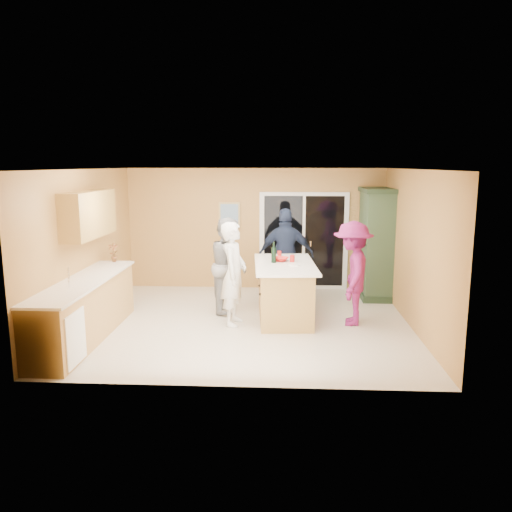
{
  "coord_description": "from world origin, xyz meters",
  "views": [
    {
      "loc": [
        0.59,
        -8.18,
        2.68
      ],
      "look_at": [
        0.15,
        0.1,
        1.15
      ],
      "focal_mm": 35.0,
      "sensor_mm": 36.0,
      "label": 1
    }
  ],
  "objects_px": {
    "woman_white": "(234,274)",
    "woman_grey": "(229,265)",
    "green_hutch": "(376,244)",
    "woman_navy": "(286,255)",
    "kitchen_island": "(284,293)",
    "woman_magenta": "(352,273)"
  },
  "relations": [
    {
      "from": "woman_white",
      "to": "woman_grey",
      "type": "height_order",
      "value": "woman_white"
    },
    {
      "from": "kitchen_island",
      "to": "woman_grey",
      "type": "height_order",
      "value": "woman_grey"
    },
    {
      "from": "kitchen_island",
      "to": "green_hutch",
      "type": "height_order",
      "value": "green_hutch"
    },
    {
      "from": "kitchen_island",
      "to": "woman_white",
      "type": "xyz_separation_m",
      "value": [
        -0.85,
        -0.37,
        0.41
      ]
    },
    {
      "from": "green_hutch",
      "to": "woman_white",
      "type": "height_order",
      "value": "green_hutch"
    },
    {
      "from": "kitchen_island",
      "to": "woman_navy",
      "type": "distance_m",
      "value": 1.21
    },
    {
      "from": "green_hutch",
      "to": "woman_grey",
      "type": "relative_size",
      "value": 1.27
    },
    {
      "from": "green_hutch",
      "to": "woman_white",
      "type": "xyz_separation_m",
      "value": [
        -2.7,
        -1.97,
        -0.21
      ]
    },
    {
      "from": "kitchen_island",
      "to": "green_hutch",
      "type": "relative_size",
      "value": 0.88
    },
    {
      "from": "green_hutch",
      "to": "woman_grey",
      "type": "distance_m",
      "value": 3.12
    },
    {
      "from": "woman_navy",
      "to": "woman_magenta",
      "type": "height_order",
      "value": "woman_navy"
    },
    {
      "from": "woman_navy",
      "to": "woman_white",
      "type": "bearing_deg",
      "value": 58.01
    },
    {
      "from": "woman_navy",
      "to": "woman_magenta",
      "type": "xyz_separation_m",
      "value": [
        1.1,
        -1.36,
        -0.05
      ]
    },
    {
      "from": "green_hutch",
      "to": "woman_magenta",
      "type": "height_order",
      "value": "green_hutch"
    },
    {
      "from": "woman_white",
      "to": "woman_grey",
      "type": "bearing_deg",
      "value": 19.34
    },
    {
      "from": "woman_white",
      "to": "woman_magenta",
      "type": "xyz_separation_m",
      "value": [
        1.99,
        0.13,
        0.0
      ]
    },
    {
      "from": "kitchen_island",
      "to": "woman_magenta",
      "type": "xyz_separation_m",
      "value": [
        1.14,
        -0.24,
        0.41
      ]
    },
    {
      "from": "kitchen_island",
      "to": "woman_white",
      "type": "relative_size",
      "value": 1.12
    },
    {
      "from": "kitchen_island",
      "to": "woman_navy",
      "type": "height_order",
      "value": "woman_navy"
    },
    {
      "from": "woman_navy",
      "to": "woman_magenta",
      "type": "distance_m",
      "value": 1.75
    },
    {
      "from": "kitchen_island",
      "to": "woman_white",
      "type": "distance_m",
      "value": 1.01
    },
    {
      "from": "green_hutch",
      "to": "woman_magenta",
      "type": "bearing_deg",
      "value": -111.31
    }
  ]
}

